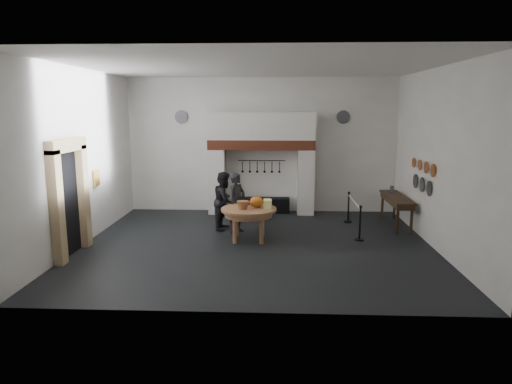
{
  "coord_description": "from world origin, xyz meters",
  "views": [
    {
      "loc": [
        0.5,
        -11.39,
        3.51
      ],
      "look_at": [
        -0.02,
        0.23,
        1.35
      ],
      "focal_mm": 32.0,
      "sensor_mm": 36.0,
      "label": 1
    }
  ],
  "objects_px": {
    "iron_range": "(261,205)",
    "barrier_post_far": "(348,208)",
    "work_table": "(249,209)",
    "visitor_far": "(224,200)",
    "barrier_post_near": "(360,224)",
    "visitor_near": "(237,203)",
    "side_table": "(397,197)"
  },
  "relations": [
    {
      "from": "barrier_post_far",
      "to": "iron_range",
      "type": "bearing_deg",
      "value": 156.51
    },
    {
      "from": "work_table",
      "to": "visitor_near",
      "type": "relative_size",
      "value": 0.86
    },
    {
      "from": "barrier_post_near",
      "to": "work_table",
      "type": "bearing_deg",
      "value": -178.19
    },
    {
      "from": "visitor_far",
      "to": "iron_range",
      "type": "bearing_deg",
      "value": -15.85
    },
    {
      "from": "visitor_far",
      "to": "barrier_post_far",
      "type": "distance_m",
      "value": 3.89
    },
    {
      "from": "iron_range",
      "to": "visitor_far",
      "type": "xyz_separation_m",
      "value": [
        -1.0,
        -2.16,
        0.59
      ]
    },
    {
      "from": "iron_range",
      "to": "barrier_post_far",
      "type": "xyz_separation_m",
      "value": [
        2.75,
        -1.19,
        0.2
      ]
    },
    {
      "from": "visitor_near",
      "to": "visitor_far",
      "type": "relative_size",
      "value": 1.02
    },
    {
      "from": "iron_range",
      "to": "work_table",
      "type": "distance_m",
      "value": 3.35
    },
    {
      "from": "visitor_near",
      "to": "barrier_post_near",
      "type": "height_order",
      "value": "visitor_near"
    },
    {
      "from": "visitor_far",
      "to": "side_table",
      "type": "relative_size",
      "value": 0.77
    },
    {
      "from": "side_table",
      "to": "work_table",
      "type": "bearing_deg",
      "value": -158.67
    },
    {
      "from": "work_table",
      "to": "visitor_far",
      "type": "bearing_deg",
      "value": 124.71
    },
    {
      "from": "iron_range",
      "to": "barrier_post_near",
      "type": "xyz_separation_m",
      "value": [
        2.75,
        -3.19,
        0.2
      ]
    },
    {
      "from": "iron_range",
      "to": "barrier_post_far",
      "type": "height_order",
      "value": "barrier_post_far"
    },
    {
      "from": "work_table",
      "to": "barrier_post_far",
      "type": "distance_m",
      "value": 3.66
    },
    {
      "from": "work_table",
      "to": "barrier_post_near",
      "type": "relative_size",
      "value": 1.64
    },
    {
      "from": "side_table",
      "to": "barrier_post_far",
      "type": "bearing_deg",
      "value": 163.35
    },
    {
      "from": "visitor_far",
      "to": "barrier_post_near",
      "type": "xyz_separation_m",
      "value": [
        3.75,
        -1.03,
        -0.39
      ]
    },
    {
      "from": "visitor_near",
      "to": "barrier_post_near",
      "type": "xyz_separation_m",
      "value": [
        3.35,
        -0.63,
        -0.41
      ]
    },
    {
      "from": "visitor_near",
      "to": "work_table",
      "type": "bearing_deg",
      "value": -118.78
    },
    {
      "from": "side_table",
      "to": "barrier_post_near",
      "type": "height_order",
      "value": "same"
    },
    {
      "from": "work_table",
      "to": "barrier_post_far",
      "type": "bearing_deg",
      "value": 35.18
    },
    {
      "from": "visitor_near",
      "to": "visitor_far",
      "type": "distance_m",
      "value": 0.57
    },
    {
      "from": "iron_range",
      "to": "side_table",
      "type": "xyz_separation_m",
      "value": [
        4.1,
        -1.6,
        0.62
      ]
    },
    {
      "from": "side_table",
      "to": "barrier_post_near",
      "type": "relative_size",
      "value": 2.44
    },
    {
      "from": "barrier_post_far",
      "to": "work_table",
      "type": "bearing_deg",
      "value": -144.82
    },
    {
      "from": "side_table",
      "to": "barrier_post_near",
      "type": "bearing_deg",
      "value": -130.32
    },
    {
      "from": "work_table",
      "to": "barrier_post_near",
      "type": "xyz_separation_m",
      "value": [
        2.97,
        0.09,
        -0.39
      ]
    },
    {
      "from": "barrier_post_far",
      "to": "side_table",
      "type": "bearing_deg",
      "value": -16.65
    },
    {
      "from": "iron_range",
      "to": "barrier_post_near",
      "type": "relative_size",
      "value": 2.11
    },
    {
      "from": "visitor_near",
      "to": "side_table",
      "type": "xyz_separation_m",
      "value": [
        4.7,
        0.96,
        0.01
      ]
    }
  ]
}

